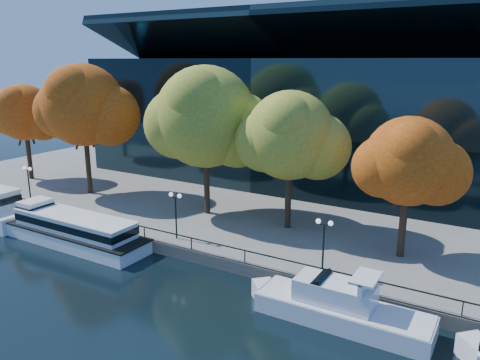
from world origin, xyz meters
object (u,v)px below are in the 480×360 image
Objects in this scene: tree_1 at (84,107)px; lamp_1 at (176,205)px; tree_0 at (25,114)px; lamp_0 at (28,176)px; tree_3 at (291,138)px; tree_2 at (207,119)px; lamp_2 at (324,234)px; tour_boat at (68,227)px; cruiser_near at (335,305)px; tree_4 at (410,164)px.

tree_1 reaches higher than lamp_1.
tree_1 is 19.50m from lamp_1.
lamp_0 is at bearing -36.41° from tree_0.
tree_3 is at bearing 15.20° from lamp_0.
tree_3 is (8.65, 0.29, -1.07)m from tree_2.
tour_boat is at bearing -170.78° from lamp_2.
tree_4 is at bearing 79.38° from cruiser_near.
tree_2 is at bearing 154.54° from lamp_2.
tree_0 is at bearing 166.15° from cruiser_near.
tree_3 is 28.22m from lamp_0.
tree_0 reaches higher than cruiser_near.
tree_2 is 3.58× the size of lamp_2.
tree_1 reaches higher than lamp_2.
tree_1 is 3.61× the size of lamp_1.
tree_4 reaches higher than lamp_0.
tree_1 is 24.45m from tree_3.
lamp_2 reaches higher than cruiser_near.
tree_0 is 12.90m from lamp_0.
lamp_1 is (29.01, -6.97, -5.35)m from tree_0.
tree_2 is at bearing 0.03° from tree_0.
tour_boat is 10.37m from lamp_1.
tree_2 is 9.58m from lamp_1.
tree_0 is 27.55m from tree_2.
lamp_1 is at bearing 21.37° from tour_boat.
lamp_0 is (-26.74, -7.27, -5.32)m from tree_3.
tree_1 is (-7.85, 9.76, 9.45)m from tour_boat.
tree_4 reaches higher than lamp_2.
lamp_1 is at bearing 165.51° from cruiser_near.
cruiser_near is 22.34m from tree_2.
tour_boat is at bearing 179.15° from cruiser_near.
lamp_1 is 13.18m from lamp_2.
tree_1 is at bearing 160.48° from lamp_1.
tour_boat is 11.16m from lamp_0.
lamp_1 is (-15.59, 4.03, 2.90)m from cruiser_near.
tree_2 reaches higher than cruiser_near.
lamp_0 is at bearing 160.29° from tour_boat.
tree_2 reaches higher than tree_3.
tree_4 is at bearing -1.29° from tree_0.
tree_3 is 3.07× the size of lamp_2.
tree_4 reaches higher than lamp_1.
cruiser_near is 46.67m from tree_0.
tree_3 reaches higher than lamp_0.
lamp_0 is at bearing -111.18° from tree_1.
tree_1 is 3.61× the size of lamp_2.
tree_1 reaches higher than lamp_0.
tree_4 is at bearing -0.29° from tree_1.
tree_1 is 3.61× the size of lamp_0.
lamp_2 is (6.01, -7.27, -5.32)m from tree_3.
tree_0 reaches higher than tour_boat.
tour_boat is 22.98m from lamp_2.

